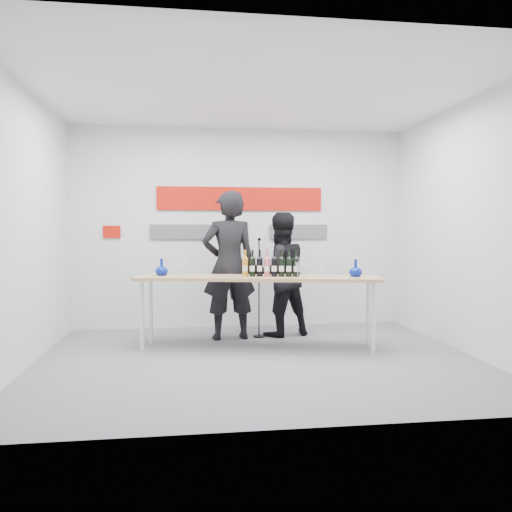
# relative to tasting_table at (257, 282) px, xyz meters

# --- Properties ---
(ground) EXTENTS (5.00, 5.00, 0.00)m
(ground) POSITION_rel_tasting_table_xyz_m (-0.06, -0.55, -0.83)
(ground) COLOR slate
(ground) RESTS_ON ground
(back_wall) EXTENTS (5.00, 0.04, 3.00)m
(back_wall) POSITION_rel_tasting_table_xyz_m (-0.06, 1.45, 0.67)
(back_wall) COLOR silver
(back_wall) RESTS_ON ground
(signage) EXTENTS (3.38, 0.02, 0.79)m
(signage) POSITION_rel_tasting_table_xyz_m (-0.11, 1.42, 0.97)
(signage) COLOR #BD1408
(signage) RESTS_ON back_wall
(tasting_table) EXTENTS (3.06, 1.18, 0.90)m
(tasting_table) POSITION_rel_tasting_table_xyz_m (0.00, 0.00, 0.00)
(tasting_table) COLOR tan
(tasting_table) RESTS_ON ground
(wine_bottles) EXTENTS (0.71, 0.21, 0.33)m
(wine_bottles) POSITION_rel_tasting_table_xyz_m (0.16, -0.03, 0.23)
(wine_bottles) COLOR #BF7F19
(wine_bottles) RESTS_ON tasting_table
(decanter_left) EXTENTS (0.16, 0.16, 0.21)m
(decanter_left) POSITION_rel_tasting_table_xyz_m (-1.18, 0.29, 0.18)
(decanter_left) COLOR navy
(decanter_left) RESTS_ON tasting_table
(decanter_right) EXTENTS (0.16, 0.16, 0.21)m
(decanter_right) POSITION_rel_tasting_table_xyz_m (1.20, -0.19, 0.18)
(decanter_right) COLOR navy
(decanter_right) RESTS_ON tasting_table
(glasses_left) EXTENTS (0.19, 0.24, 0.18)m
(glasses_left) POSITION_rel_tasting_table_xyz_m (-0.96, 0.19, 0.16)
(glasses_left) COLOR silver
(glasses_left) RESTS_ON tasting_table
(glasses_right) EXTENTS (0.55, 0.32, 0.18)m
(glasses_right) POSITION_rel_tasting_table_xyz_m (0.71, -0.15, 0.16)
(glasses_right) COLOR silver
(glasses_right) RESTS_ON tasting_table
(presenter_left) EXTENTS (0.78, 0.56, 2.00)m
(presenter_left) POSITION_rel_tasting_table_xyz_m (-0.30, 0.59, 0.17)
(presenter_left) COLOR black
(presenter_left) RESTS_ON ground
(presenter_right) EXTENTS (0.98, 0.86, 1.72)m
(presenter_right) POSITION_rel_tasting_table_xyz_m (0.42, 0.71, 0.03)
(presenter_right) COLOR black
(presenter_right) RESTS_ON ground
(mic_stand) EXTENTS (0.16, 0.16, 1.37)m
(mic_stand) POSITION_rel_tasting_table_xyz_m (0.12, 0.65, -0.42)
(mic_stand) COLOR black
(mic_stand) RESTS_ON ground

